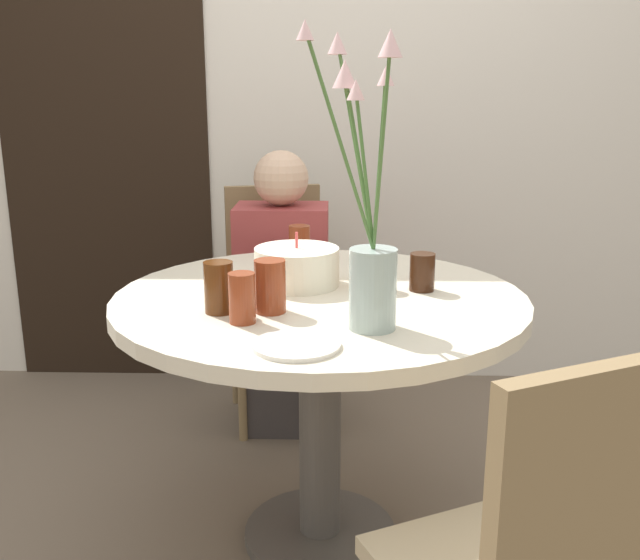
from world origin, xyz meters
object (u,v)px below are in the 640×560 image
at_px(side_plate, 296,345).
at_px(drink_glass_0, 270,286).
at_px(drink_glass_2, 299,245).
at_px(drink_glass_1, 370,268).
at_px(drink_glass_3, 422,272).
at_px(flower_vase, 369,237).
at_px(drink_glass_4, 219,287).
at_px(birthday_cake, 297,267).
at_px(chair_near_front, 277,288).
at_px(person_guest, 283,303).
at_px(drink_glass_5, 242,298).

relative_size(side_plate, drink_glass_0, 1.45).
xyz_separation_m(drink_glass_0, drink_glass_2, (0.04, 0.50, -0.00)).
relative_size(drink_glass_1, drink_glass_3, 1.11).
distance_m(flower_vase, drink_glass_3, 0.39).
xyz_separation_m(flower_vase, drink_glass_4, (-0.36, 0.11, -0.15)).
xyz_separation_m(birthday_cake, drink_glass_1, (0.20, -0.02, 0.00)).
height_order(drink_glass_3, drink_glass_4, drink_glass_4).
distance_m(drink_glass_1, drink_glass_4, 0.45).
bearing_deg(side_plate, chair_near_front, 96.84).
relative_size(flower_vase, drink_glass_3, 6.47).
bearing_deg(birthday_cake, drink_glass_0, -101.40).
xyz_separation_m(drink_glass_2, drink_glass_3, (0.35, -0.29, -0.01)).
height_order(side_plate, person_guest, person_guest).
bearing_deg(side_plate, birthday_cake, 93.18).
distance_m(drink_glass_0, drink_glass_4, 0.13).
xyz_separation_m(side_plate, drink_glass_1, (0.18, 0.48, 0.05)).
relative_size(drink_glass_0, drink_glass_5, 1.09).
bearing_deg(drink_glass_2, birthday_cake, -88.55).
xyz_separation_m(side_plate, drink_glass_4, (-0.20, 0.24, 0.06)).
distance_m(flower_vase, drink_glass_1, 0.38).
distance_m(drink_glass_2, person_guest, 0.50).
relative_size(chair_near_front, flower_vase, 1.37).
relative_size(flower_vase, drink_glass_2, 5.41).
bearing_deg(drink_glass_4, person_guest, 84.61).
bearing_deg(birthday_cake, drink_glass_5, -107.91).
bearing_deg(drink_glass_4, drink_glass_3, 22.29).
distance_m(drink_glass_1, person_guest, 0.78).
height_order(side_plate, drink_glass_4, drink_glass_4).
distance_m(drink_glass_5, person_guest, 1.02).
bearing_deg(flower_vase, chair_near_front, 105.11).
distance_m(side_plate, drink_glass_1, 0.52).
bearing_deg(drink_glass_2, drink_glass_5, -99.96).
bearing_deg(drink_glass_0, drink_glass_2, 84.90).
height_order(flower_vase, person_guest, flower_vase).
distance_m(drink_glass_1, drink_glass_5, 0.45).
xyz_separation_m(birthday_cake, drink_glass_0, (-0.05, -0.25, 0.01)).
relative_size(chair_near_front, drink_glass_0, 6.93).
xyz_separation_m(side_plate, drink_glass_0, (-0.08, 0.25, 0.06)).
distance_m(drink_glass_0, drink_glass_5, 0.10).
bearing_deg(drink_glass_3, drink_glass_1, 170.84).
bearing_deg(drink_glass_0, drink_glass_1, 42.18).
relative_size(drink_glass_1, drink_glass_2, 0.93).
distance_m(side_plate, drink_glass_0, 0.27).
height_order(drink_glass_1, drink_glass_5, drink_glass_5).
bearing_deg(birthday_cake, flower_vase, -63.19).
relative_size(drink_glass_0, drink_glass_3, 1.28).
relative_size(drink_glass_1, drink_glass_5, 0.95).
distance_m(drink_glass_4, person_guest, 0.95).
bearing_deg(drink_glass_4, flower_vase, -16.24).
height_order(chair_near_front, drink_glass_3, chair_near_front).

